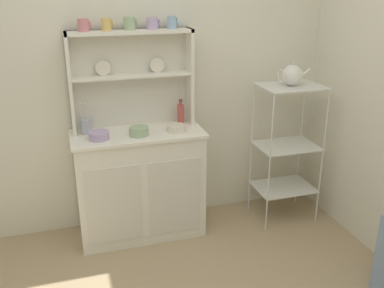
{
  "coord_description": "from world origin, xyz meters",
  "views": [
    {
      "loc": [
        -0.5,
        -1.67,
        1.92
      ],
      "look_at": [
        0.35,
        1.12,
        0.81
      ],
      "focal_mm": 40.89,
      "sensor_mm": 36.0,
      "label": 1
    }
  ],
  "objects_px": {
    "jam_bottle": "(181,114)",
    "porcelain_teapot": "(292,75)",
    "bowl_mixing_large": "(99,135)",
    "hutch_cabinet": "(139,183)",
    "hutch_shelf_unit": "(131,72)",
    "cup_rose_0": "(84,25)",
    "bakers_rack": "(287,139)",
    "utensil_jar": "(86,126)"
  },
  "relations": [
    {
      "from": "jam_bottle",
      "to": "porcelain_teapot",
      "type": "relative_size",
      "value": 0.79
    },
    {
      "from": "bowl_mixing_large",
      "to": "porcelain_teapot",
      "type": "bearing_deg",
      "value": -0.44
    },
    {
      "from": "hutch_cabinet",
      "to": "jam_bottle",
      "type": "xyz_separation_m",
      "value": [
        0.36,
        0.09,
        0.5
      ]
    },
    {
      "from": "hutch_shelf_unit",
      "to": "bowl_mixing_large",
      "type": "height_order",
      "value": "hutch_shelf_unit"
    },
    {
      "from": "hutch_cabinet",
      "to": "cup_rose_0",
      "type": "distance_m",
      "value": 1.23
    },
    {
      "from": "cup_rose_0",
      "to": "porcelain_teapot",
      "type": "relative_size",
      "value": 0.36
    },
    {
      "from": "hutch_shelf_unit",
      "to": "jam_bottle",
      "type": "relative_size",
      "value": 4.57
    },
    {
      "from": "bowl_mixing_large",
      "to": "jam_bottle",
      "type": "xyz_separation_m",
      "value": [
        0.64,
        0.16,
        0.06
      ]
    },
    {
      "from": "hutch_shelf_unit",
      "to": "bowl_mixing_large",
      "type": "xyz_separation_m",
      "value": [
        -0.28,
        -0.24,
        -0.39
      ]
    },
    {
      "from": "bakers_rack",
      "to": "jam_bottle",
      "type": "height_order",
      "value": "bakers_rack"
    },
    {
      "from": "bakers_rack",
      "to": "porcelain_teapot",
      "type": "xyz_separation_m",
      "value": [
        -0.0,
        0.0,
        0.53
      ]
    },
    {
      "from": "jam_bottle",
      "to": "porcelain_teapot",
      "type": "xyz_separation_m",
      "value": [
        0.84,
        -0.17,
        0.29
      ]
    },
    {
      "from": "hutch_cabinet",
      "to": "bowl_mixing_large",
      "type": "bearing_deg",
      "value": -165.54
    },
    {
      "from": "jam_bottle",
      "to": "bowl_mixing_large",
      "type": "bearing_deg",
      "value": -166.08
    },
    {
      "from": "hutch_cabinet",
      "to": "utensil_jar",
      "type": "height_order",
      "value": "utensil_jar"
    },
    {
      "from": "hutch_shelf_unit",
      "to": "cup_rose_0",
      "type": "bearing_deg",
      "value": -172.53
    },
    {
      "from": "utensil_jar",
      "to": "bakers_rack",
      "type": "bearing_deg",
      "value": -5.92
    },
    {
      "from": "bakers_rack",
      "to": "jam_bottle",
      "type": "distance_m",
      "value": 0.9
    },
    {
      "from": "cup_rose_0",
      "to": "porcelain_teapot",
      "type": "distance_m",
      "value": 1.58
    },
    {
      "from": "bowl_mixing_large",
      "to": "porcelain_teapot",
      "type": "height_order",
      "value": "porcelain_teapot"
    },
    {
      "from": "porcelain_teapot",
      "to": "hutch_shelf_unit",
      "type": "bearing_deg",
      "value": 168.35
    },
    {
      "from": "cup_rose_0",
      "to": "bakers_rack",
      "type": "bearing_deg",
      "value": -7.76
    },
    {
      "from": "utensil_jar",
      "to": "bowl_mixing_large",
      "type": "bearing_deg",
      "value": -63.27
    },
    {
      "from": "cup_rose_0",
      "to": "bowl_mixing_large",
      "type": "bearing_deg",
      "value": -81.41
    },
    {
      "from": "hutch_cabinet",
      "to": "bowl_mixing_large",
      "type": "height_order",
      "value": "bowl_mixing_large"
    },
    {
      "from": "hutch_cabinet",
      "to": "bakers_rack",
      "type": "xyz_separation_m",
      "value": [
        1.21,
        -0.08,
        0.26
      ]
    },
    {
      "from": "hutch_shelf_unit",
      "to": "porcelain_teapot",
      "type": "xyz_separation_m",
      "value": [
        1.2,
        -0.25,
        -0.05
      ]
    },
    {
      "from": "cup_rose_0",
      "to": "utensil_jar",
      "type": "relative_size",
      "value": 0.38
    },
    {
      "from": "porcelain_teapot",
      "to": "bakers_rack",
      "type": "bearing_deg",
      "value": 0.0
    },
    {
      "from": "bowl_mixing_large",
      "to": "utensil_jar",
      "type": "distance_m",
      "value": 0.17
    },
    {
      "from": "utensil_jar",
      "to": "cup_rose_0",
      "type": "bearing_deg",
      "value": 43.86
    },
    {
      "from": "utensil_jar",
      "to": "hutch_cabinet",
      "type": "bearing_deg",
      "value": -12.17
    },
    {
      "from": "bakers_rack",
      "to": "bowl_mixing_large",
      "type": "relative_size",
      "value": 7.81
    },
    {
      "from": "hutch_shelf_unit",
      "to": "utensil_jar",
      "type": "distance_m",
      "value": 0.52
    },
    {
      "from": "cup_rose_0",
      "to": "utensil_jar",
      "type": "height_order",
      "value": "cup_rose_0"
    },
    {
      "from": "hutch_shelf_unit",
      "to": "bakers_rack",
      "type": "bearing_deg",
      "value": -11.64
    },
    {
      "from": "hutch_shelf_unit",
      "to": "porcelain_teapot",
      "type": "distance_m",
      "value": 1.23
    },
    {
      "from": "hutch_shelf_unit",
      "to": "jam_bottle",
      "type": "height_order",
      "value": "hutch_shelf_unit"
    },
    {
      "from": "cup_rose_0",
      "to": "jam_bottle",
      "type": "height_order",
      "value": "cup_rose_0"
    },
    {
      "from": "bakers_rack",
      "to": "cup_rose_0",
      "type": "relative_size",
      "value": 12.69
    },
    {
      "from": "hutch_cabinet",
      "to": "bakers_rack",
      "type": "height_order",
      "value": "bakers_rack"
    },
    {
      "from": "utensil_jar",
      "to": "porcelain_teapot",
      "type": "height_order",
      "value": "porcelain_teapot"
    }
  ]
}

